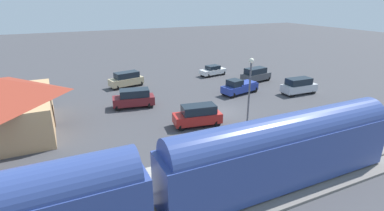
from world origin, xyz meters
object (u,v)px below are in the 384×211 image
object	(u,v)px
sedan_white	(213,70)
suv_red	(198,115)
suv_tan	(126,79)
suv_charcoal	(256,75)
pedestrian_waiting_far	(224,151)
light_pole_near_platform	(249,90)
station_building	(1,106)
pedestrian_on_platform	(330,124)
suv_silver	(299,86)
suv_maroon	(134,98)
pickup_blue	(239,87)

from	to	relation	value
sedan_white	suv_red	bearing A→B (deg)	146.87
suv_tan	suv_charcoal	xyz separation A→B (m)	(-5.86, -19.09, 0.00)
pedestrian_waiting_far	light_pole_near_platform	xyz separation A→B (m)	(2.97, -4.20, 3.56)
sedan_white	suv_red	distance (m)	21.21
station_building	pedestrian_on_platform	size ratio (longest dim) A/B	7.12
pedestrian_on_platform	light_pole_near_platform	xyz separation A→B (m)	(2.74, 7.56, 3.56)
pedestrian_waiting_far	suv_silver	xyz separation A→B (m)	(11.63, -18.90, -0.13)
pedestrian_waiting_far	suv_maroon	distance (m)	16.35
suv_red	sedan_white	bearing A→B (deg)	-33.13
suv_red	suv_maroon	bearing A→B (deg)	28.77
sedan_white	pickup_blue	xyz separation A→B (m)	(-10.54, 1.69, 0.15)
sedan_white	suv_tan	size ratio (longest dim) A/B	0.91
suv_silver	suv_red	world-z (taller)	same
station_building	pedestrian_waiting_far	distance (m)	21.56
suv_charcoal	pickup_blue	size ratio (longest dim) A/B	0.91
suv_red	pedestrian_waiting_far	bearing A→B (deg)	168.70
suv_maroon	light_pole_near_platform	distance (m)	15.38
suv_silver	suv_maroon	bearing A→B (deg)	78.50
station_building	pedestrian_on_platform	xyz separation A→B (m)	(-13.94, -27.93, -1.58)
sedan_white	suv_maroon	bearing A→B (deg)	120.60
pedestrian_waiting_far	suv_tan	world-z (taller)	suv_tan
sedan_white	pickup_blue	world-z (taller)	pickup_blue
suv_maroon	pickup_blue	size ratio (longest dim) A/B	0.91
pedestrian_on_platform	sedan_white	world-z (taller)	pedestrian_on_platform
station_building	suv_tan	bearing A→B (deg)	-52.74
pedestrian_waiting_far	suv_maroon	world-z (taller)	suv_maroon
pedestrian_waiting_far	light_pole_near_platform	distance (m)	6.25
pedestrian_waiting_far	suv_maroon	bearing A→B (deg)	10.41
pickup_blue	suv_maroon	bearing A→B (deg)	85.99
suv_maroon	light_pole_near_platform	xyz separation A→B (m)	(-13.11, -7.15, 3.69)
station_building	suv_silver	world-z (taller)	station_building
station_building	suv_red	bearing A→B (deg)	-109.63
suv_maroon	suv_red	distance (m)	9.39
pickup_blue	suv_red	distance (m)	12.26
sedan_white	suv_charcoal	size ratio (longest dim) A/B	0.92
station_building	pedestrian_waiting_far	size ratio (longest dim) A/B	7.12
suv_red	suv_tan	bearing A→B (deg)	10.72
station_building	light_pole_near_platform	size ratio (longest dim) A/B	1.59
sedan_white	pickup_blue	distance (m)	10.68
suv_red	light_pole_near_platform	distance (m)	6.65
suv_charcoal	suv_red	xyz separation A→B (m)	(-11.47, 15.81, 0.00)
pickup_blue	suv_charcoal	bearing A→B (deg)	-54.26
suv_silver	suv_charcoal	size ratio (longest dim) A/B	0.97
suv_tan	suv_red	xyz separation A→B (m)	(-17.33, -3.28, 0.00)
pedestrian_on_platform	suv_tan	bearing A→B (deg)	28.37
pedestrian_waiting_far	suv_charcoal	bearing A→B (deg)	-41.98
pedestrian_waiting_far	suv_tan	bearing A→B (deg)	3.89
pedestrian_waiting_far	suv_charcoal	world-z (taller)	suv_charcoal
pedestrian_waiting_far	suv_charcoal	size ratio (longest dim) A/B	0.33
pedestrian_on_platform	suv_charcoal	xyz separation A→B (m)	(19.08, -5.63, -0.13)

